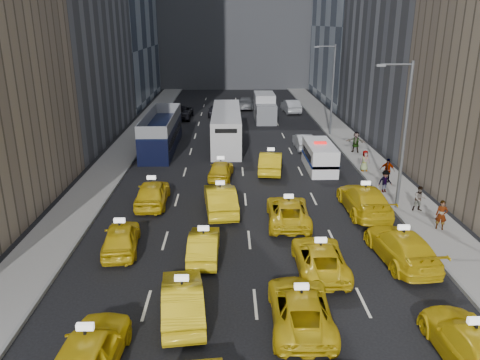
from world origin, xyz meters
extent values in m
plane|color=black|center=(0.00, 0.00, 0.00)|extent=(160.00, 160.00, 0.00)
cube|color=gray|center=(-10.50, 25.00, 0.07)|extent=(3.00, 90.00, 0.15)
cube|color=gray|center=(10.50, 25.00, 0.07)|extent=(3.00, 90.00, 0.15)
cube|color=slate|center=(-9.05, 25.00, 0.09)|extent=(0.15, 90.00, 0.18)
cube|color=slate|center=(9.05, 25.00, 0.09)|extent=(0.15, 90.00, 0.18)
cylinder|color=#595B60|center=(9.30, 12.00, 4.50)|extent=(0.20, 0.20, 9.00)
cylinder|color=#595B60|center=(8.40, 12.00, 8.80)|extent=(1.80, 0.12, 0.12)
cube|color=slate|center=(7.50, 12.00, 8.75)|extent=(0.50, 0.22, 0.12)
cylinder|color=#595B60|center=(9.30, 32.00, 4.50)|extent=(0.20, 0.20, 9.00)
cylinder|color=#595B60|center=(8.40, 32.00, 8.80)|extent=(1.80, 0.12, 0.12)
cube|color=slate|center=(7.50, 32.00, 8.75)|extent=(0.50, 0.22, 0.12)
imported|color=gold|center=(-5.68, -1.92, 0.81)|extent=(2.18, 4.88, 1.63)
imported|color=gold|center=(-2.91, 1.22, 0.75)|extent=(2.11, 4.70, 1.50)
imported|color=gold|center=(1.66, 0.68, 0.69)|extent=(2.45, 5.06, 1.39)
imported|color=gold|center=(7.12, -1.67, 0.73)|extent=(2.19, 5.07, 1.45)
imported|color=gold|center=(-6.55, 6.92, 0.72)|extent=(2.15, 4.40, 1.45)
imported|color=gold|center=(-2.32, 6.09, 0.68)|extent=(1.47, 4.12, 1.35)
imported|color=gold|center=(3.14, 4.67, 0.68)|extent=(2.31, 4.89, 1.35)
imported|color=gold|center=(7.27, 5.52, 0.78)|extent=(2.66, 5.54, 1.56)
imported|color=gold|center=(-5.92, 13.19, 0.80)|extent=(1.97, 4.74, 1.61)
imported|color=gold|center=(-1.60, 11.94, 0.83)|extent=(2.29, 5.20, 1.66)
imported|color=gold|center=(2.34, 10.21, 0.70)|extent=(2.55, 5.17, 1.41)
imported|color=gold|center=(7.16, 11.64, 0.84)|extent=(2.41, 5.80, 1.67)
imported|color=gold|center=(-1.67, 18.34, 0.69)|extent=(2.06, 4.22, 1.38)
imported|color=gold|center=(2.16, 19.90, 0.79)|extent=(2.26, 4.99, 1.59)
cube|color=white|center=(6.04, 20.45, 1.04)|extent=(2.14, 5.27, 2.09)
cylinder|color=black|center=(5.20, 18.74, 0.42)|extent=(0.28, 0.83, 0.83)
cylinder|color=black|center=(6.89, 18.74, 0.42)|extent=(0.28, 0.83, 0.83)
cylinder|color=black|center=(5.20, 22.16, 0.42)|extent=(0.28, 0.83, 0.83)
cylinder|color=black|center=(6.89, 22.16, 0.42)|extent=(0.28, 0.83, 0.83)
cube|color=navy|center=(6.04, 20.45, 0.90)|extent=(2.18, 5.27, 0.24)
cube|color=red|center=(6.04, 20.45, 2.16)|extent=(0.96, 0.36, 0.15)
cube|color=black|center=(-7.17, 27.01, 1.62)|extent=(3.01, 11.23, 3.24)
cylinder|color=black|center=(-8.28, 22.34, 0.55)|extent=(0.28, 1.10, 1.10)
cylinder|color=black|center=(-6.05, 22.34, 0.55)|extent=(0.28, 1.10, 1.10)
cylinder|color=black|center=(-8.28, 31.67, 0.55)|extent=(0.28, 1.10, 1.10)
cylinder|color=black|center=(-6.05, 31.67, 0.55)|extent=(0.28, 1.10, 1.10)
cube|color=silver|center=(-1.29, 28.82, 1.60)|extent=(3.02, 12.50, 3.21)
cylinder|color=black|center=(-2.43, 23.51, 0.55)|extent=(0.28, 1.10, 1.10)
cylinder|color=black|center=(-0.14, 23.51, 0.55)|extent=(0.28, 1.10, 1.10)
cylinder|color=black|center=(-2.43, 34.13, 0.55)|extent=(0.28, 1.10, 1.10)
cylinder|color=black|center=(-0.14, 34.13, 0.55)|extent=(0.28, 1.10, 1.10)
cube|color=silver|center=(3.18, 39.90, 1.53)|extent=(3.05, 6.89, 3.05)
cylinder|color=black|center=(2.18, 37.47, 0.55)|extent=(0.28, 1.10, 1.10)
cylinder|color=black|center=(4.17, 37.47, 0.55)|extent=(0.28, 1.10, 1.10)
cylinder|color=black|center=(2.18, 42.34, 0.55)|extent=(0.28, 1.10, 1.10)
cylinder|color=black|center=(4.17, 42.34, 0.55)|extent=(0.28, 1.10, 1.10)
imported|color=#B4B8BD|center=(5.76, 26.79, 0.69)|extent=(1.56, 4.20, 1.37)
imported|color=black|center=(-6.80, 41.29, 0.78)|extent=(2.79, 5.69, 1.56)
imported|color=slate|center=(1.22, 47.79, 0.78)|extent=(2.64, 5.55, 1.56)
imported|color=black|center=(-2.76, 42.45, 0.68)|extent=(1.69, 4.04, 1.37)
imported|color=#A6A9AE|center=(6.89, 44.74, 0.83)|extent=(2.21, 5.17, 1.66)
imported|color=gray|center=(10.63, 8.80, 0.99)|extent=(0.72, 0.61, 1.67)
imported|color=gray|center=(10.46, 11.44, 0.93)|extent=(0.77, 0.44, 1.56)
imported|color=gray|center=(9.42, 14.76, 0.91)|extent=(1.05, 0.61, 1.53)
imported|color=gray|center=(10.24, 16.90, 1.02)|extent=(1.12, 0.84, 1.74)
imported|color=gray|center=(9.36, 19.50, 0.96)|extent=(0.84, 0.53, 1.62)
imported|color=gray|center=(10.09, 24.98, 1.06)|extent=(1.74, 1.15, 1.82)
camera|label=1|loc=(-1.03, -14.65, 11.09)|focal=35.00mm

